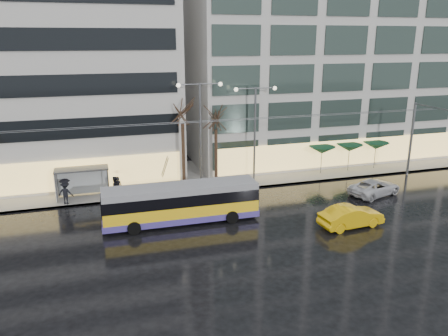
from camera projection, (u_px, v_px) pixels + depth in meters
name	position (u px, v px, depth m)	size (l,w,h in m)	color
ground	(211.00, 241.00, 28.50)	(140.00, 140.00, 0.00)	black
sidewalk	(193.00, 175.00, 41.88)	(80.00, 10.00, 0.15)	gray
kerb	(206.00, 192.00, 37.34)	(80.00, 0.10, 0.15)	slate
building_right	(333.00, 39.00, 47.58)	(32.00, 14.00, 25.00)	#BBB8B2
trolleybus	(181.00, 204.00, 31.03)	(11.03, 4.37, 5.10)	yellow
catenary	(197.00, 149.00, 34.84)	(42.24, 5.12, 7.00)	#595B60
bus_shelter	(77.00, 176.00, 35.43)	(4.20, 1.60, 2.51)	#595B60
street_lamp_near	(200.00, 120.00, 37.25)	(3.96, 0.36, 9.03)	#595B60
street_lamp_far	(255.00, 120.00, 38.71)	(3.96, 0.36, 8.53)	#595B60
tree_a	(182.00, 108.00, 36.71)	(3.20, 3.20, 8.40)	black
tree_b	(216.00, 114.00, 37.92)	(3.20, 3.20, 7.70)	black
parasol_a	(322.00, 150.00, 41.77)	(2.50, 2.50, 2.65)	#595B60
parasol_b	(349.00, 148.00, 42.60)	(2.50, 2.50, 2.65)	#595B60
parasol_c	(376.00, 146.00, 43.43)	(2.50, 2.50, 2.65)	#595B60
taxi_b	(351.00, 216.00, 30.50)	(1.62, 4.65, 1.53)	yellow
sedan_silver	(375.00, 187.00, 36.72)	(2.23, 4.84, 1.34)	silver
pedestrian_a	(118.00, 179.00, 35.95)	(1.16, 1.17, 2.19)	black
pedestrian_b	(115.00, 188.00, 35.31)	(1.10, 0.96, 1.90)	black
pedestrian_c	(65.00, 190.00, 34.19)	(1.37, 1.09, 2.11)	black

